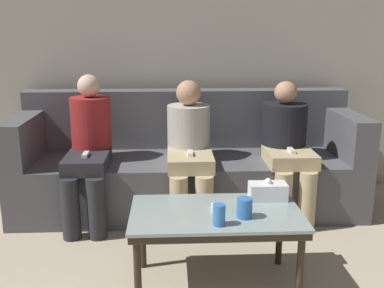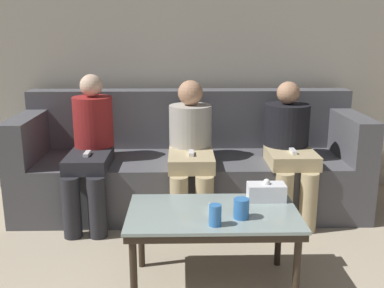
{
  "view_description": "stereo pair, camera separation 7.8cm",
  "coord_description": "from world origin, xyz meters",
  "px_view_note": "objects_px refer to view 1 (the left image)",
  "views": [
    {
      "loc": [
        -0.14,
        -0.4,
        1.44
      ],
      "look_at": [
        0.0,
        2.51,
        0.7
      ],
      "focal_mm": 42.0,
      "sensor_mm": 36.0,
      "label": 1
    },
    {
      "loc": [
        -0.07,
        -0.4,
        1.44
      ],
      "look_at": [
        0.0,
        2.51,
        0.7
      ],
      "focal_mm": 42.0,
      "sensor_mm": 36.0,
      "label": 2
    }
  ],
  "objects_px": {
    "couch": "(188,166)",
    "cup_near_right": "(219,215)",
    "tissue_box": "(268,191)",
    "game_remote": "(216,209)",
    "coffee_table": "(216,219)",
    "seated_person_mid_right": "(287,144)",
    "cup_near_left": "(245,208)",
    "seated_person_left_end": "(89,146)",
    "seated_person_mid_left": "(189,146)"
  },
  "relations": [
    {
      "from": "couch",
      "to": "cup_near_right",
      "type": "xyz_separation_m",
      "value": [
        0.1,
        -1.42,
        0.17
      ]
    },
    {
      "from": "tissue_box",
      "to": "game_remote",
      "type": "bearing_deg",
      "value": -153.18
    },
    {
      "from": "couch",
      "to": "coffee_table",
      "type": "distance_m",
      "value": 1.24
    },
    {
      "from": "coffee_table",
      "to": "seated_person_mid_right",
      "type": "relative_size",
      "value": 0.9
    },
    {
      "from": "cup_near_right",
      "to": "couch",
      "type": "bearing_deg",
      "value": 94.09
    },
    {
      "from": "couch",
      "to": "seated_person_mid_right",
      "type": "relative_size",
      "value": 2.6
    },
    {
      "from": "game_remote",
      "to": "seated_person_mid_right",
      "type": "relative_size",
      "value": 0.14
    },
    {
      "from": "coffee_table",
      "to": "game_remote",
      "type": "distance_m",
      "value": 0.06
    },
    {
      "from": "cup_near_right",
      "to": "tissue_box",
      "type": "xyz_separation_m",
      "value": [
        0.33,
        0.35,
        -0.01
      ]
    },
    {
      "from": "cup_near_left",
      "to": "game_remote",
      "type": "xyz_separation_m",
      "value": [
        -0.14,
        0.09,
        -0.04
      ]
    },
    {
      "from": "cup_near_right",
      "to": "seated_person_mid_right",
      "type": "distance_m",
      "value": 1.37
    },
    {
      "from": "cup_near_right",
      "to": "game_remote",
      "type": "xyz_separation_m",
      "value": [
        0.0,
        0.18,
        -0.05
      ]
    },
    {
      "from": "couch",
      "to": "cup_near_left",
      "type": "distance_m",
      "value": 1.36
    },
    {
      "from": "seated_person_left_end",
      "to": "couch",
      "type": "bearing_deg",
      "value": 17.88
    },
    {
      "from": "cup_near_left",
      "to": "tissue_box",
      "type": "bearing_deg",
      "value": 54.92
    },
    {
      "from": "coffee_table",
      "to": "game_remote",
      "type": "relative_size",
      "value": 6.35
    },
    {
      "from": "seated_person_mid_right",
      "to": "seated_person_left_end",
      "type": "bearing_deg",
      "value": -178.96
    },
    {
      "from": "game_remote",
      "to": "seated_person_mid_left",
      "type": "bearing_deg",
      "value": 95.95
    },
    {
      "from": "game_remote",
      "to": "cup_near_left",
      "type": "bearing_deg",
      "value": -33.06
    },
    {
      "from": "game_remote",
      "to": "seated_person_left_end",
      "type": "height_order",
      "value": "seated_person_left_end"
    },
    {
      "from": "seated_person_left_end",
      "to": "coffee_table",
      "type": "bearing_deg",
      "value": -48.97
    },
    {
      "from": "cup_near_right",
      "to": "seated_person_left_end",
      "type": "distance_m",
      "value": 1.46
    },
    {
      "from": "game_remote",
      "to": "seated_person_mid_left",
      "type": "xyz_separation_m",
      "value": [
        -0.1,
        0.99,
        0.11
      ]
    },
    {
      "from": "coffee_table",
      "to": "seated_person_left_end",
      "type": "distance_m",
      "value": 1.33
    },
    {
      "from": "cup_near_right",
      "to": "game_remote",
      "type": "bearing_deg",
      "value": 89.3
    },
    {
      "from": "coffee_table",
      "to": "game_remote",
      "type": "xyz_separation_m",
      "value": [
        0.0,
        0.0,
        0.06
      ]
    },
    {
      "from": "couch",
      "to": "coffee_table",
      "type": "xyz_separation_m",
      "value": [
        0.1,
        -1.24,
        0.07
      ]
    },
    {
      "from": "cup_near_right",
      "to": "seated_person_mid_right",
      "type": "relative_size",
      "value": 0.11
    },
    {
      "from": "cup_near_right",
      "to": "seated_person_left_end",
      "type": "xyz_separation_m",
      "value": [
        -0.86,
        1.17,
        0.07
      ]
    },
    {
      "from": "seated_person_mid_left",
      "to": "cup_near_left",
      "type": "bearing_deg",
      "value": -77.17
    },
    {
      "from": "game_remote",
      "to": "seated_person_left_end",
      "type": "relative_size",
      "value": 0.13
    },
    {
      "from": "couch",
      "to": "seated_person_left_end",
      "type": "relative_size",
      "value": 2.46
    },
    {
      "from": "game_remote",
      "to": "seated_person_mid_left",
      "type": "relative_size",
      "value": 0.14
    },
    {
      "from": "coffee_table",
      "to": "cup_near_right",
      "type": "distance_m",
      "value": 0.21
    },
    {
      "from": "coffee_table",
      "to": "cup_near_left",
      "type": "xyz_separation_m",
      "value": [
        0.14,
        -0.09,
        0.1
      ]
    },
    {
      "from": "couch",
      "to": "cup_near_left",
      "type": "xyz_separation_m",
      "value": [
        0.25,
        -1.33,
        0.17
      ]
    },
    {
      "from": "tissue_box",
      "to": "seated_person_mid_right",
      "type": "distance_m",
      "value": 0.92
    },
    {
      "from": "coffee_table",
      "to": "seated_person_mid_left",
      "type": "relative_size",
      "value": 0.9
    },
    {
      "from": "couch",
      "to": "seated_person_mid_right",
      "type": "height_order",
      "value": "seated_person_mid_right"
    },
    {
      "from": "couch",
      "to": "game_remote",
      "type": "xyz_separation_m",
      "value": [
        0.1,
        -1.24,
        0.13
      ]
    },
    {
      "from": "seated_person_mid_left",
      "to": "seated_person_mid_right",
      "type": "distance_m",
      "value": 0.76
    },
    {
      "from": "cup_near_right",
      "to": "coffee_table",
      "type": "bearing_deg",
      "value": 89.3
    },
    {
      "from": "cup_near_left",
      "to": "seated_person_mid_left",
      "type": "relative_size",
      "value": 0.1
    },
    {
      "from": "seated_person_mid_left",
      "to": "seated_person_mid_right",
      "type": "xyz_separation_m",
      "value": [
        0.76,
        0.02,
        0.0
      ]
    },
    {
      "from": "couch",
      "to": "game_remote",
      "type": "bearing_deg",
      "value": -85.2
    },
    {
      "from": "seated_person_mid_left",
      "to": "seated_person_mid_right",
      "type": "relative_size",
      "value": 1.01
    },
    {
      "from": "cup_near_right",
      "to": "seated_person_mid_left",
      "type": "bearing_deg",
      "value": 94.92
    },
    {
      "from": "tissue_box",
      "to": "seated_person_left_end",
      "type": "height_order",
      "value": "seated_person_left_end"
    },
    {
      "from": "cup_near_left",
      "to": "cup_near_right",
      "type": "bearing_deg",
      "value": -148.72
    },
    {
      "from": "coffee_table",
      "to": "tissue_box",
      "type": "height_order",
      "value": "tissue_box"
    }
  ]
}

